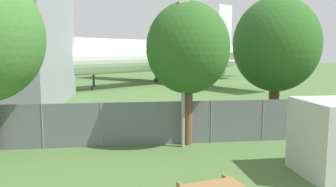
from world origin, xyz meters
TOP-DOWN VIEW (x-y plane):
  - perimeter_fence at (0.00, 9.83)m, footprint 56.07×0.07m
  - airplane at (0.96, 39.40)m, footprint 34.82×29.09m
  - tree_left_of_cabin at (-1.14, 9.76)m, footprint 3.78×3.78m
  - tree_behind_benches at (4.32, 12.48)m, footprint 4.75×4.75m
  - light_mast at (-1.44, 9.29)m, footprint 0.44×0.44m

SIDE VIEW (x-z plane):
  - perimeter_fence at x=0.00m, z-range 0.00..2.01m
  - airplane at x=0.96m, z-range -2.25..9.75m
  - light_mast at x=-1.44m, z-range 0.82..7.26m
  - tree_left_of_cabin at x=-1.14m, z-range 1.16..7.69m
  - tree_behind_benches at x=4.32m, z-range 1.01..8.31m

